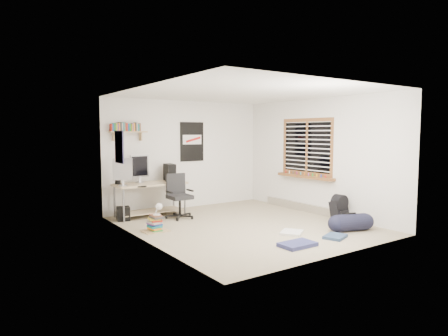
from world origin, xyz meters
TOP-DOWN VIEW (x-y plane):
  - floor at (0.00, 0.00)m, footprint 4.00×4.50m
  - ceiling at (0.00, 0.00)m, footprint 4.00×4.50m
  - back_wall at (0.00, 2.25)m, footprint 4.00×0.01m
  - left_wall at (-2.00, 0.00)m, footprint 0.01×4.50m
  - right_wall at (2.00, 0.00)m, footprint 0.01×4.50m
  - desk at (-1.11, 1.83)m, footprint 1.50×0.67m
  - monitor_left at (-1.75, 1.68)m, footprint 0.39×0.28m
  - monitor_right at (-1.27, 2.00)m, footprint 0.44×0.18m
  - pc_tower at (-0.59, 1.95)m, footprint 0.24×0.40m
  - keyboard at (-1.51, 1.58)m, footprint 0.42×0.28m
  - speaker_left at (-1.75, 1.98)m, footprint 0.11×0.11m
  - speaker_right at (-0.72, 1.76)m, footprint 0.10×0.10m
  - office_chair at (-0.70, 1.27)m, footprint 0.63×0.63m
  - wall_shelf at (-1.45, 2.14)m, footprint 0.80×0.22m
  - poster_back_wall at (0.15, 2.23)m, footprint 0.62×0.03m
  - poster_left_wall at (-1.99, 1.20)m, footprint 0.02×0.42m
  - window at (1.95, 0.30)m, footprint 0.10×1.50m
  - baseboard_heater at (1.96, 0.30)m, footprint 0.08×2.50m
  - backpack at (1.75, -0.81)m, footprint 0.33×0.27m
  - duffel_bag at (1.32, -1.43)m, footprint 0.39×0.39m
  - tshirt at (0.32, -0.95)m, footprint 0.53×0.52m
  - jeans_a at (-0.17, -1.59)m, footprint 0.56×0.36m
  - jeans_b at (0.70, -1.59)m, footprint 0.48×0.42m
  - book_stack at (-1.59, 0.54)m, footprint 0.48×0.40m
  - desk_lamp at (-1.57, 0.52)m, footprint 0.18×0.25m
  - subwoofer at (-1.75, 1.71)m, footprint 0.30×0.30m

SIDE VIEW (x-z plane):
  - floor at x=0.00m, z-range -0.01..0.00m
  - tshirt at x=0.32m, z-range 0.00..0.04m
  - jeans_b at x=0.70m, z-range 0.00..0.05m
  - jeans_a at x=-0.17m, z-range 0.00..0.06m
  - baseboard_heater at x=1.96m, z-range 0.00..0.18m
  - duffel_bag at x=1.32m, z-range -0.16..0.44m
  - subwoofer at x=-1.75m, z-range 0.00..0.28m
  - book_stack at x=-1.59m, z-range -0.01..0.31m
  - backpack at x=1.75m, z-range -0.02..0.42m
  - desk at x=-1.11m, z-range 0.03..0.70m
  - desk_lamp at x=-1.57m, z-range 0.27..0.49m
  - office_chair at x=-0.70m, z-range 0.03..0.95m
  - keyboard at x=-1.51m, z-range 0.68..0.70m
  - speaker_left at x=-1.75m, z-range 0.68..0.85m
  - speaker_right at x=-0.72m, z-range 0.68..0.86m
  - pc_tower at x=-0.59m, z-range 0.68..1.08m
  - monitor_left at x=-1.75m, z-range 0.68..1.11m
  - monitor_right at x=-1.27m, z-range 0.68..1.15m
  - back_wall at x=0.00m, z-range 0.00..2.50m
  - left_wall at x=-2.00m, z-range 0.00..2.50m
  - right_wall at x=2.00m, z-range 0.00..2.50m
  - window at x=1.95m, z-range 0.82..2.08m
  - poster_left_wall at x=-1.99m, z-range 1.20..1.80m
  - poster_back_wall at x=0.15m, z-range 1.09..2.01m
  - wall_shelf at x=-1.45m, z-range 1.66..1.90m
  - ceiling at x=0.00m, z-range 2.50..2.51m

